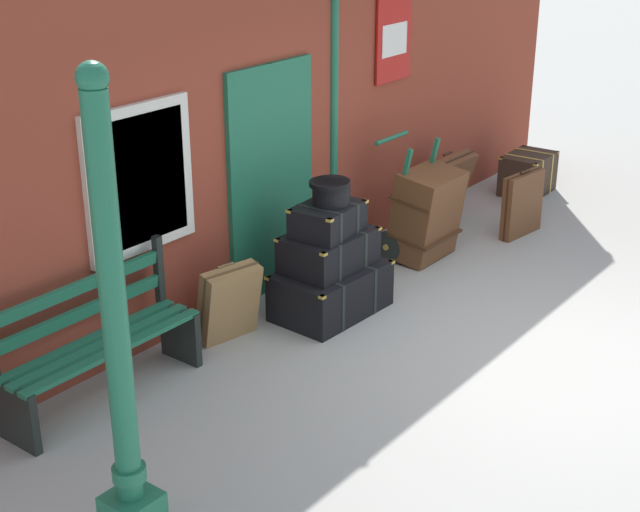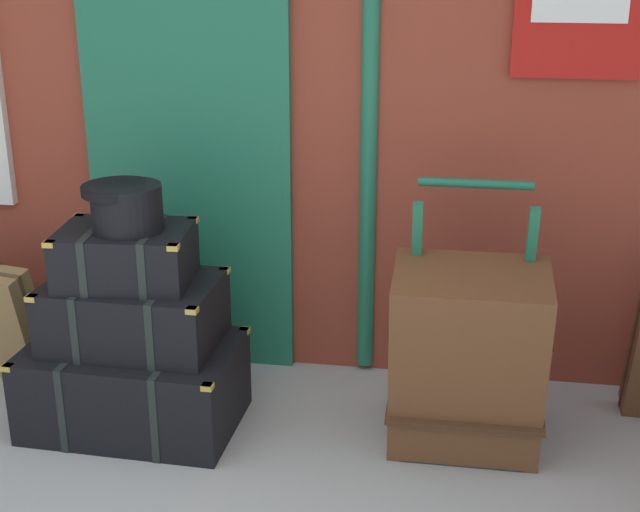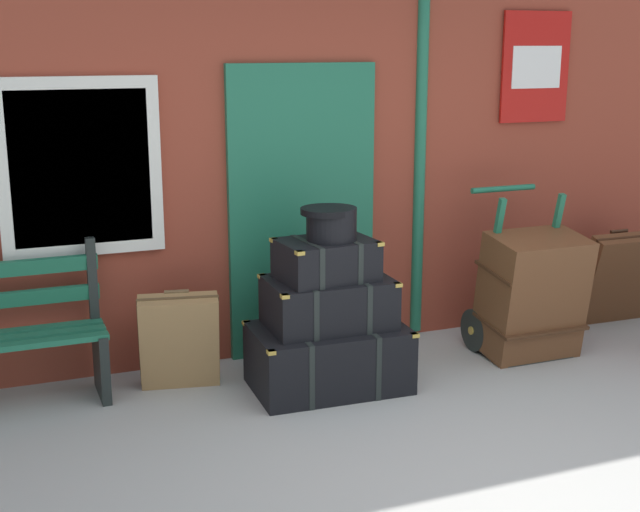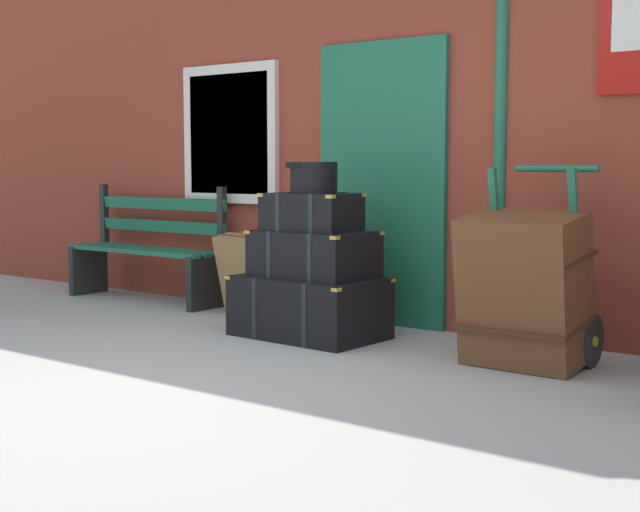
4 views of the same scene
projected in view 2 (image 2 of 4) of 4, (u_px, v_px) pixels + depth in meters
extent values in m
cube|color=brown|center=(222.00, 71.00, 4.67)|extent=(10.40, 0.30, 3.20)
cube|color=#1E6647|center=(190.00, 180.00, 4.72)|extent=(1.10, 0.05, 2.10)
cube|color=#123D2A|center=(189.00, 180.00, 4.71)|extent=(0.06, 0.02, 2.10)
cylinder|color=#1E6647|center=(370.00, 79.00, 4.41)|extent=(0.09, 0.09, 3.14)
cube|color=black|center=(134.00, 385.00, 4.32)|extent=(1.02, 0.68, 0.42)
cube|color=black|center=(91.00, 381.00, 4.37)|extent=(0.06, 0.65, 0.43)
cube|color=black|center=(178.00, 389.00, 4.28)|extent=(0.06, 0.65, 0.43)
cube|color=#B79338|center=(7.00, 367.00, 4.07)|extent=(0.05, 0.05, 0.02)
cube|color=#B79338|center=(207.00, 387.00, 3.89)|extent=(0.05, 0.05, 0.02)
cube|color=#B79338|center=(67.00, 316.00, 4.62)|extent=(0.05, 0.05, 0.02)
cube|color=#B79338|center=(245.00, 331.00, 4.45)|extent=(0.05, 0.05, 0.02)
cube|color=silver|center=(109.00, 416.00, 4.04)|extent=(0.36, 0.01, 0.10)
cube|color=black|center=(134.00, 313.00, 4.23)|extent=(0.81, 0.56, 0.32)
cube|color=black|center=(99.00, 310.00, 4.26)|extent=(0.05, 0.55, 0.33)
cube|color=black|center=(170.00, 315.00, 4.20)|extent=(0.05, 0.55, 0.33)
cube|color=#B79338|center=(32.00, 298.00, 4.01)|extent=(0.05, 0.05, 0.02)
cube|color=#B79338|center=(192.00, 310.00, 3.88)|extent=(0.05, 0.05, 0.02)
cube|color=#B79338|center=(80.00, 261.00, 4.48)|extent=(0.05, 0.05, 0.02)
cube|color=#B79338|center=(224.00, 270.00, 4.35)|extent=(0.05, 0.05, 0.02)
cube|color=black|center=(126.00, 255.00, 4.13)|extent=(0.63, 0.49, 0.26)
cube|color=black|center=(98.00, 255.00, 4.14)|extent=(0.07, 0.45, 0.27)
cube|color=black|center=(154.00, 256.00, 4.12)|extent=(0.07, 0.45, 0.27)
cube|color=#B79338|center=(49.00, 244.00, 3.93)|extent=(0.05, 0.05, 0.02)
cube|color=#B79338|center=(173.00, 247.00, 3.88)|extent=(0.05, 0.05, 0.02)
cube|color=#B79338|center=(79.00, 217.00, 4.30)|extent=(0.05, 0.05, 0.02)
cube|color=#B79338|center=(193.00, 220.00, 4.26)|extent=(0.05, 0.05, 0.02)
cylinder|color=black|center=(127.00, 208.00, 4.03)|extent=(0.32, 0.32, 0.21)
cylinder|color=black|center=(119.00, 189.00, 4.01)|extent=(0.34, 0.34, 0.04)
cube|color=black|center=(462.00, 448.00, 4.15)|extent=(0.56, 0.28, 0.03)
cube|color=#1E6647|center=(415.00, 315.00, 4.18)|extent=(0.04, 0.29, 1.18)
cube|color=#1E6647|center=(523.00, 322.00, 4.10)|extent=(0.04, 0.29, 1.18)
cylinder|color=#1E6647|center=(476.00, 184.00, 4.18)|extent=(0.54, 0.04, 0.04)
cylinder|color=black|center=(398.00, 389.00, 4.39)|extent=(0.04, 0.32, 0.32)
cylinder|color=#B79338|center=(398.00, 389.00, 4.39)|extent=(0.07, 0.06, 0.06)
cylinder|color=black|center=(530.00, 399.00, 4.30)|extent=(0.04, 0.32, 0.32)
cylinder|color=#B79338|center=(530.00, 399.00, 4.30)|extent=(0.07, 0.06, 0.06)
cube|color=brown|center=(467.00, 359.00, 4.02)|extent=(0.68, 0.55, 0.93)
cube|color=#432715|center=(465.00, 398.00, 4.08)|extent=(0.70, 0.46, 0.09)
cube|color=#432715|center=(470.00, 320.00, 3.95)|extent=(0.70, 0.46, 0.09)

